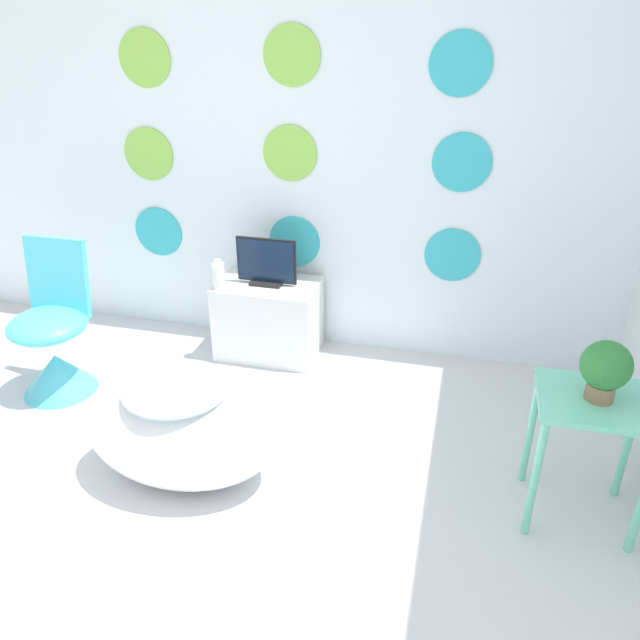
{
  "coord_description": "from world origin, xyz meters",
  "views": [
    {
      "loc": [
        0.97,
        -1.2,
        1.9
      ],
      "look_at": [
        0.41,
        1.03,
        0.73
      ],
      "focal_mm": 35.0,
      "sensor_mm": 36.0,
      "label": 1
    }
  ],
  "objects_px": {
    "chair": "(54,347)",
    "tv": "(266,264)",
    "vase": "(219,275)",
    "potted_plant_left": "(606,368)",
    "bathtub": "(182,429)"
  },
  "relations": [
    {
      "from": "bathtub",
      "to": "tv",
      "type": "bearing_deg",
      "value": 88.77
    },
    {
      "from": "vase",
      "to": "chair",
      "type": "bearing_deg",
      "value": -144.06
    },
    {
      "from": "potted_plant_left",
      "to": "vase",
      "type": "bearing_deg",
      "value": 155.77
    },
    {
      "from": "bathtub",
      "to": "chair",
      "type": "bearing_deg",
      "value": 153.77
    },
    {
      "from": "vase",
      "to": "potted_plant_left",
      "type": "xyz_separation_m",
      "value": [
        1.88,
        -0.84,
        0.17
      ]
    },
    {
      "from": "bathtub",
      "to": "tv",
      "type": "relative_size",
      "value": 2.45
    },
    {
      "from": "chair",
      "to": "vase",
      "type": "bearing_deg",
      "value": 35.94
    },
    {
      "from": "bathtub",
      "to": "vase",
      "type": "height_order",
      "value": "vase"
    },
    {
      "from": "chair",
      "to": "tv",
      "type": "xyz_separation_m",
      "value": [
        0.98,
        0.66,
        0.31
      ]
    },
    {
      "from": "vase",
      "to": "potted_plant_left",
      "type": "distance_m",
      "value": 2.07
    },
    {
      "from": "chair",
      "to": "potted_plant_left",
      "type": "relative_size",
      "value": 3.43
    },
    {
      "from": "vase",
      "to": "tv",
      "type": "bearing_deg",
      "value": 27.91
    },
    {
      "from": "bathtub",
      "to": "tv",
      "type": "xyz_separation_m",
      "value": [
        0.02,
        1.13,
        0.33
      ]
    },
    {
      "from": "chair",
      "to": "tv",
      "type": "height_order",
      "value": "chair"
    },
    {
      "from": "chair",
      "to": "vase",
      "type": "height_order",
      "value": "chair"
    }
  ]
}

